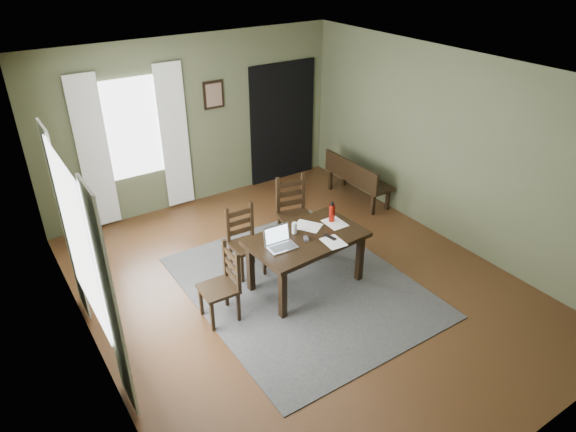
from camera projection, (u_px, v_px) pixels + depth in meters
ground at (301, 287)px, 6.62m from camera, size 5.00×6.00×0.01m
room_shell at (303, 156)px, 5.74m from camera, size 5.02×6.02×2.71m
rug at (301, 286)px, 6.62m from camera, size 2.60×3.20×0.01m
dining_table at (306, 243)px, 6.35m from camera, size 1.49×0.96×0.72m
chair_end at (222, 285)px, 5.88m from camera, size 0.42×0.42×0.92m
chair_back_left at (245, 242)px, 6.71m from camera, size 0.42×0.42×0.93m
chair_back_right at (295, 214)px, 7.26m from camera, size 0.53×0.53×1.03m
bench at (356, 176)px, 8.54m from camera, size 0.42×1.30×0.74m
laptop at (280, 241)px, 6.09m from camera, size 0.36×0.29×0.24m
computer_mouse at (306, 239)px, 6.23m from camera, size 0.09×0.11×0.03m
tv_remote at (330, 237)px, 6.27m from camera, size 0.08×0.18×0.02m
drinking_glass at (294, 228)px, 6.34m from camera, size 0.07×0.07×0.14m
water_bottle at (332, 213)px, 6.58m from camera, size 0.10×0.10×0.27m
paper_b at (333, 242)px, 6.19m from camera, size 0.25×0.32×0.00m
paper_c at (308, 226)px, 6.52m from camera, size 0.39×0.41×0.00m
paper_d at (335, 223)px, 6.59m from camera, size 0.24×0.31×0.00m
window_left at (77, 239)px, 4.87m from camera, size 0.01×1.30×1.70m
window_back at (133, 129)px, 7.60m from camera, size 1.00×0.01×1.50m
curtain_left_near at (110, 305)px, 4.41m from camera, size 0.03×0.48×2.30m
curtain_left_far at (66, 225)px, 5.61m from camera, size 0.03×0.48×2.30m
curtain_back_left at (94, 154)px, 7.40m from camera, size 0.44×0.03×2.30m
curtain_back_right at (175, 137)px, 8.00m from camera, size 0.44×0.03×2.30m
framed_picture at (214, 95)px, 8.10m from camera, size 0.34×0.03×0.44m
doorway_back at (283, 123)px, 9.07m from camera, size 1.30×0.03×2.10m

